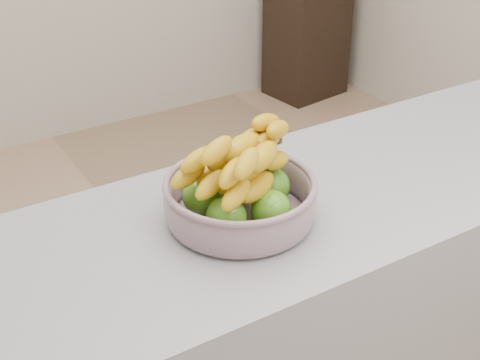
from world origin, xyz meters
The scene contains 4 objects.
ground centered at (0.00, 0.00, 0.00)m, with size 4.00×4.00×0.00m, color tan.
counter centered at (0.00, -0.47, 0.45)m, with size 2.00×0.60×0.90m, color #9E9EA7.
cabinet centered at (1.65, 1.78, 0.40)m, with size 0.45×0.36×0.80m, color black.
fruit_bowl centered at (-0.23, -0.47, 0.97)m, with size 0.34×0.34×0.20m.
Camera 1 is at (-0.89, -1.53, 1.72)m, focal length 50.00 mm.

